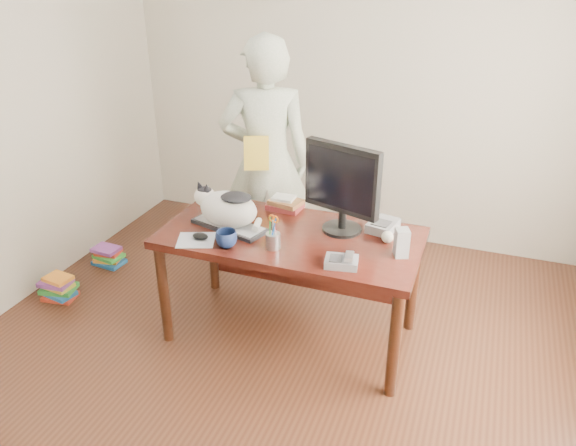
# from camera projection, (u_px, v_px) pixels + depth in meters

# --- Properties ---
(room) EXTENTS (4.50, 4.50, 4.50)m
(room) POSITION_uv_depth(u_px,v_px,m) (249.00, 177.00, 2.70)
(room) COLOR black
(room) RESTS_ON ground
(desk) EXTENTS (1.60, 0.80, 0.75)m
(desk) POSITION_uv_depth(u_px,v_px,m) (295.00, 249.00, 3.60)
(desk) COLOR black
(desk) RESTS_ON ground
(keyboard) EXTENTS (0.53, 0.31, 0.03)m
(keyboard) POSITION_uv_depth(u_px,v_px,m) (229.00, 225.00, 3.55)
(keyboard) COLOR black
(keyboard) RESTS_ON desk
(cat) EXTENTS (0.49, 0.32, 0.28)m
(cat) POSITION_uv_depth(u_px,v_px,m) (226.00, 207.00, 3.50)
(cat) COLOR silver
(cat) RESTS_ON keyboard
(monitor) EXTENTS (0.49, 0.31, 0.57)m
(monitor) POSITION_uv_depth(u_px,v_px,m) (342.00, 184.00, 3.36)
(monitor) COLOR black
(monitor) RESTS_ON desk
(pen_cup) EXTENTS (0.11, 0.11, 0.22)m
(pen_cup) POSITION_uv_depth(u_px,v_px,m) (273.00, 239.00, 3.28)
(pen_cup) COLOR #939398
(pen_cup) RESTS_ON desk
(mousepad) EXTENTS (0.28, 0.27, 0.01)m
(mousepad) POSITION_uv_depth(u_px,v_px,m) (196.00, 240.00, 3.39)
(mousepad) COLOR silver
(mousepad) RESTS_ON desk
(mouse) EXTENTS (0.12, 0.10, 0.04)m
(mouse) POSITION_uv_depth(u_px,v_px,m) (200.00, 236.00, 3.40)
(mouse) COLOR black
(mouse) RESTS_ON mousepad
(coffee_mug) EXTENTS (0.18, 0.18, 0.10)m
(coffee_mug) POSITION_uv_depth(u_px,v_px,m) (226.00, 239.00, 3.31)
(coffee_mug) COLOR #0C1633
(coffee_mug) RESTS_ON desk
(phone) EXTENTS (0.20, 0.18, 0.08)m
(phone) POSITION_uv_depth(u_px,v_px,m) (342.00, 261.00, 3.12)
(phone) COLOR slate
(phone) RESTS_ON desk
(speaker) EXTENTS (0.10, 0.11, 0.17)m
(speaker) POSITION_uv_depth(u_px,v_px,m) (402.00, 243.00, 3.19)
(speaker) COLOR gray
(speaker) RESTS_ON desk
(baseball) EXTENTS (0.07, 0.07, 0.07)m
(baseball) POSITION_uv_depth(u_px,v_px,m) (387.00, 237.00, 3.36)
(baseball) COLOR silver
(baseball) RESTS_ON desk
(book_stack) EXTENTS (0.25, 0.20, 0.09)m
(book_stack) POSITION_uv_depth(u_px,v_px,m) (285.00, 204.00, 3.79)
(book_stack) COLOR #481315
(book_stack) RESTS_ON desk
(calculator) EXTENTS (0.19, 0.24, 0.06)m
(calculator) POSITION_uv_depth(u_px,v_px,m) (383.00, 225.00, 3.51)
(calculator) COLOR slate
(calculator) RESTS_ON desk
(person) EXTENTS (0.79, 0.66, 1.85)m
(person) POSITION_uv_depth(u_px,v_px,m) (266.00, 162.00, 4.13)
(person) COLOR silver
(person) RESTS_ON ground
(held_book) EXTENTS (0.20, 0.16, 0.24)m
(held_book) POSITION_uv_depth(u_px,v_px,m) (256.00, 153.00, 3.93)
(held_book) COLOR gold
(held_book) RESTS_ON person
(book_pile_a) EXTENTS (0.27, 0.22, 0.18)m
(book_pile_a) POSITION_uv_depth(u_px,v_px,m) (59.00, 288.00, 4.14)
(book_pile_a) COLOR #AE2C18
(book_pile_a) RESTS_ON ground
(book_pile_b) EXTENTS (0.26, 0.20, 0.15)m
(book_pile_b) POSITION_uv_depth(u_px,v_px,m) (108.00, 256.00, 4.60)
(book_pile_b) COLOR #185291
(book_pile_b) RESTS_ON ground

